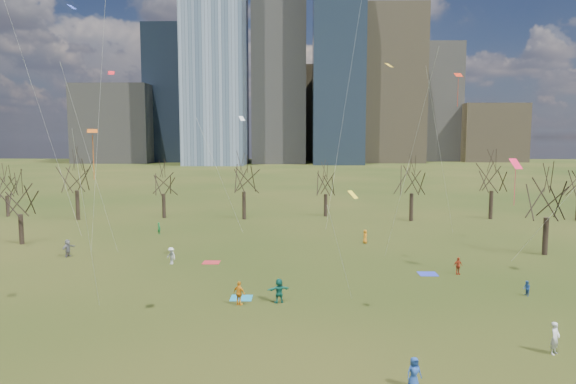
{
  "coord_description": "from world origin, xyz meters",
  "views": [
    {
      "loc": [
        0.98,
        -33.73,
        11.89
      ],
      "look_at": [
        0.0,
        12.0,
        7.0
      ],
      "focal_mm": 32.0,
      "sensor_mm": 36.0,
      "label": 1
    }
  ],
  "objects_px": {
    "blanket_navy": "(428,274)",
    "person_1": "(555,338)",
    "blanket_crimson": "(211,262)",
    "blanket_teal": "(241,298)",
    "person_4": "(239,293)",
    "person_0": "(414,373)"
  },
  "relations": [
    {
      "from": "blanket_navy",
      "to": "person_1",
      "type": "distance_m",
      "value": 16.81
    },
    {
      "from": "person_0",
      "to": "person_1",
      "type": "relative_size",
      "value": 0.84
    },
    {
      "from": "blanket_crimson",
      "to": "person_4",
      "type": "xyz_separation_m",
      "value": [
        4.12,
        -12.38,
        0.85
      ]
    },
    {
      "from": "blanket_teal",
      "to": "blanket_navy",
      "type": "bearing_deg",
      "value": 24.53
    },
    {
      "from": "blanket_navy",
      "to": "person_1",
      "type": "relative_size",
      "value": 0.89
    },
    {
      "from": "person_0",
      "to": "person_1",
      "type": "xyz_separation_m",
      "value": [
        8.61,
        4.02,
        0.15
      ]
    },
    {
      "from": "blanket_crimson",
      "to": "blanket_teal",
      "type": "bearing_deg",
      "value": -69.3
    },
    {
      "from": "person_4",
      "to": "person_0",
      "type": "bearing_deg",
      "value": 162.44
    },
    {
      "from": "blanket_navy",
      "to": "person_4",
      "type": "bearing_deg",
      "value": -150.73
    },
    {
      "from": "person_0",
      "to": "person_4",
      "type": "distance_m",
      "value": 15.35
    },
    {
      "from": "blanket_navy",
      "to": "person_0",
      "type": "distance_m",
      "value": 21.38
    },
    {
      "from": "blanket_teal",
      "to": "blanket_crimson",
      "type": "xyz_separation_m",
      "value": [
        -4.08,
        10.79,
        0.0
      ]
    },
    {
      "from": "person_0",
      "to": "person_1",
      "type": "bearing_deg",
      "value": 8.77
    },
    {
      "from": "blanket_crimson",
      "to": "person_4",
      "type": "distance_m",
      "value": 13.08
    },
    {
      "from": "blanket_crimson",
      "to": "person_1",
      "type": "distance_m",
      "value": 30.24
    },
    {
      "from": "person_1",
      "to": "blanket_navy",
      "type": "bearing_deg",
      "value": 58.61
    },
    {
      "from": "person_4",
      "to": "blanket_crimson",
      "type": "bearing_deg",
      "value": -38.41
    },
    {
      "from": "blanket_teal",
      "to": "person_4",
      "type": "relative_size",
      "value": 0.92
    },
    {
      "from": "blanket_navy",
      "to": "person_1",
      "type": "bearing_deg",
      "value": -80.27
    },
    {
      "from": "blanket_navy",
      "to": "blanket_crimson",
      "type": "distance_m",
      "value": 19.95
    },
    {
      "from": "person_0",
      "to": "person_1",
      "type": "height_order",
      "value": "person_1"
    },
    {
      "from": "blanket_teal",
      "to": "person_4",
      "type": "xyz_separation_m",
      "value": [
        0.04,
        -1.59,
        0.85
      ]
    }
  ]
}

